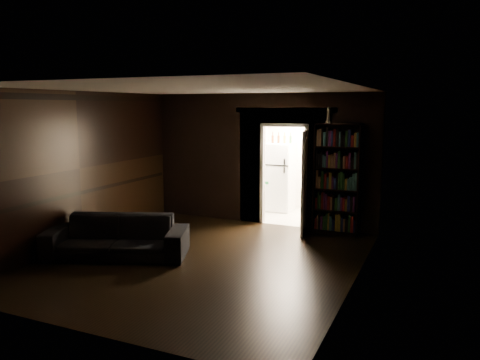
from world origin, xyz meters
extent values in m
plane|color=black|center=(0.00, 0.00, 0.00)|extent=(5.50, 5.50, 0.00)
cube|color=black|center=(-1.23, 2.80, 1.40)|extent=(2.55, 0.10, 2.80)
cube|color=black|center=(1.73, 2.80, 1.40)|extent=(1.55, 0.10, 2.80)
cube|color=black|center=(0.50, 2.80, 2.45)|extent=(0.90, 0.10, 0.70)
cube|color=black|center=(-2.50, 0.00, 1.40)|extent=(0.02, 5.50, 2.80)
cube|color=black|center=(2.50, 0.00, 1.40)|extent=(0.02, 5.50, 2.80)
cube|color=black|center=(0.00, -2.75, 1.40)|extent=(5.00, 0.02, 2.80)
cube|color=beige|center=(0.00, 0.00, 2.80)|extent=(5.00, 5.50, 0.02)
cube|color=white|center=(0.50, 2.74, 1.05)|extent=(1.04, 0.06, 2.17)
cube|color=beige|center=(0.50, 3.65, -0.05)|extent=(2.20, 1.80, 0.10)
cube|color=white|center=(0.50, 4.50, 1.20)|extent=(2.20, 0.10, 2.40)
cube|color=white|center=(-0.55, 3.65, 1.20)|extent=(0.10, 1.60, 2.40)
cube|color=white|center=(1.55, 3.65, 1.20)|extent=(0.10, 1.60, 2.40)
cube|color=white|center=(0.50, 3.65, 2.45)|extent=(2.20, 1.80, 0.10)
cube|color=#D7747D|center=(0.50, 4.44, 2.22)|extent=(2.00, 0.04, 0.26)
imported|color=black|center=(-1.40, -0.40, 0.45)|extent=(2.55, 1.78, 0.90)
cube|color=black|center=(1.67, 2.55, 1.10)|extent=(0.95, 0.65, 2.20)
cube|color=white|center=(-0.09, 4.11, 0.82)|extent=(0.76, 0.70, 1.65)
cube|color=white|center=(1.06, 2.32, 1.02)|extent=(0.24, 0.84, 2.05)
cube|color=silver|center=(1.48, 2.49, 2.36)|extent=(0.12, 0.12, 0.31)
cube|color=black|center=(0.00, 4.05, 1.78)|extent=(0.65, 0.29, 0.27)
camera|label=1|loc=(3.59, -6.57, 2.52)|focal=35.00mm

